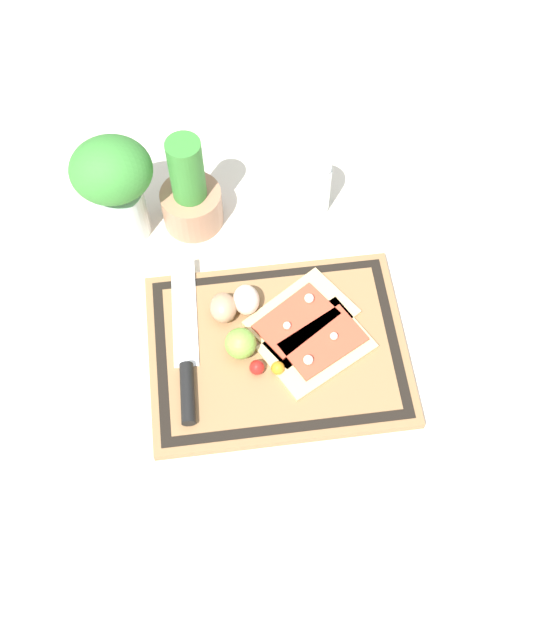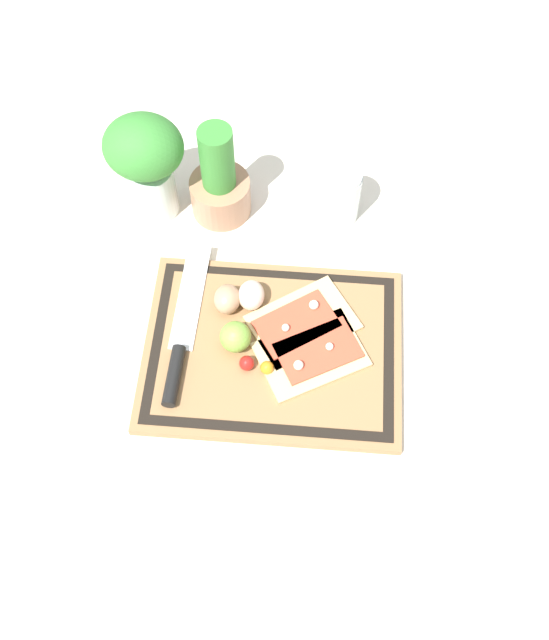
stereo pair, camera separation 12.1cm
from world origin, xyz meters
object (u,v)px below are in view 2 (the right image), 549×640
pizza_slice_far (301,322)px  sauce_jar (340,197)px  pizza_slice_near (312,354)px  cherry_tomato_yellow (267,368)px  knife (180,347)px  herb_glass (146,160)px  herb_pot (220,184)px  egg_pink (251,295)px  lime (236,337)px  egg_brown (227,299)px  cherry_tomato_red (247,363)px

pizza_slice_far → sauce_jar: sauce_jar is taller
pizza_slice_near → cherry_tomato_yellow: pizza_slice_near is taller
knife → herb_glass: herb_glass is taller
knife → herb_glass: 0.32m
herb_pot → sauce_jar: bearing=1.4°
egg_pink → lime: 0.08m
egg_brown → sauce_jar: (0.18, 0.22, 0.01)m
lime → sauce_jar: 0.33m
pizza_slice_far → herb_glass: bearing=140.2°
egg_pink → cherry_tomato_red: 0.12m
pizza_slice_near → herb_glass: (-0.30, 0.29, 0.10)m
herb_pot → sauce_jar: size_ratio=1.77×
pizza_slice_near → knife: bearing=-178.2°
cherry_tomato_yellow → herb_pot: (-0.11, 0.33, 0.04)m
pizza_slice_far → knife: bearing=-161.9°
egg_pink → cherry_tomato_red: egg_pink is taller
pizza_slice_far → sauce_jar: size_ratio=1.78×
pizza_slice_near → pizza_slice_far: bearing=110.5°
pizza_slice_far → cherry_tomato_yellow: 0.10m
cherry_tomato_red → herb_glass: herb_glass is taller
egg_brown → sauce_jar: bearing=51.3°
pizza_slice_far → cherry_tomato_red: same height
pizza_slice_far → herb_pot: 0.29m
knife → lime: 0.09m
egg_pink → cherry_tomato_yellow: 0.13m
lime → egg_brown: bearing=106.8°
knife → egg_brown: size_ratio=5.89×
herb_pot → egg_brown: bearing=-80.6°
pizza_slice_far → herb_pot: herb_pot is taller
cherry_tomato_yellow → egg_brown: bearing=123.3°
knife → cherry_tomato_yellow: 0.14m
herb_pot → sauce_jar: 0.21m
egg_brown → egg_pink: (0.04, 0.01, 0.00)m
herb_glass → cherry_tomato_red: bearing=-58.1°
cherry_tomato_red → egg_brown: bearing=111.3°
egg_brown → pizza_slice_near: bearing=-29.1°
lime → sauce_jar: bearing=61.9°
cherry_tomato_yellow → lime: bearing=141.1°
egg_pink → cherry_tomato_yellow: egg_pink is taller
knife → cherry_tomato_yellow: bearing=-10.5°
herb_pot → knife: bearing=-96.0°
pizza_slice_far → egg_pink: egg_pink is taller
pizza_slice_far → lime: 0.11m
cherry_tomato_red → cherry_tomato_yellow: 0.03m
pizza_slice_near → cherry_tomato_red: size_ratio=8.14×
knife → sauce_jar: bearing=51.6°
lime → sauce_jar: sauce_jar is taller
pizza_slice_far → egg_pink: 0.09m
knife → pizza_slice_far: bearing=18.1°
pizza_slice_far → knife: size_ratio=0.65×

